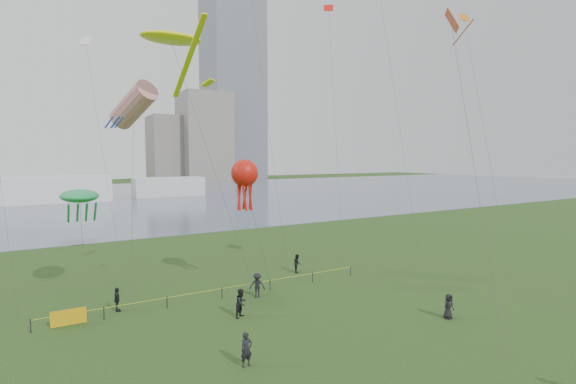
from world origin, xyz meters
TOP-DOWN VIEW (x-y plane):
  - ground_plane at (0.00, 0.00)m, footprint 400.00×400.00m
  - lake at (0.00, 100.00)m, footprint 400.00×120.00m
  - tower at (62.00, 168.00)m, footprint 24.00×24.00m
  - building_mid at (46.00, 162.00)m, footprint 20.00×20.00m
  - building_low at (32.00, 168.00)m, footprint 16.00×18.00m
  - pavilion_left at (-12.00, 95.00)m, footprint 22.00×8.00m
  - pavilion_right at (14.00, 98.00)m, footprint 18.00×7.00m
  - fence at (-9.58, 13.74)m, footprint 24.07×0.07m
  - spectator_a at (-3.66, 9.74)m, footprint 1.14×1.07m
  - spectator_b at (-1.08, 12.70)m, footprint 1.35×1.21m
  - spectator_c at (-10.50, 14.85)m, footprint 0.42×0.96m
  - spectator_d at (7.78, 2.80)m, footprint 0.81×0.54m
  - spectator_f at (-6.05, 3.68)m, footprint 0.66×0.46m
  - spectator_g at (5.03, 16.99)m, footprint 0.91×0.99m
  - kite_stingray at (-5.72, 17.49)m, footprint 7.26×9.91m
  - kite_windsock at (-7.67, 22.72)m, footprint 4.35×8.83m
  - kite_creature at (-12.29, 18.64)m, footprint 2.57×5.68m
  - kite_octopus at (-1.00, 14.98)m, footprint 2.67×2.39m
  - kite_delta at (9.74, 4.57)m, footprint 5.22×8.29m

SIDE VIEW (x-z plane):
  - ground_plane at x=0.00m, z-range 0.00..0.00m
  - lake at x=0.00m, z-range -0.02..0.06m
  - fence at x=-9.58m, z-range 0.03..1.08m
  - spectator_d at x=7.78m, z-range 0.00..1.62m
  - spectator_c at x=-10.50m, z-range 0.00..1.63m
  - spectator_g at x=5.03m, z-range 0.00..1.65m
  - spectator_f at x=-6.05m, z-range 0.00..1.73m
  - spectator_b at x=-1.08m, z-range 0.00..1.82m
  - spectator_a at x=-3.66m, z-range 0.00..1.87m
  - pavilion_right at x=14.00m, z-range 0.00..5.00m
  - pavilion_left at x=-12.00m, z-range 0.00..6.00m
  - kite_creature at x=-12.29m, z-range 3.56..11.62m
  - kite_octopus at x=-1.00m, z-range 3.96..14.18m
  - building_low at x=32.00m, z-range 0.00..28.00m
  - kite_windsock at x=-7.67m, z-range 6.37..23.12m
  - kite_delta at x=9.74m, z-range 8.50..28.76m
  - building_mid at x=46.00m, z-range 0.00..38.00m
  - kite_stingray at x=-5.72m, z-range 9.37..29.02m
  - tower at x=62.00m, z-range 0.00..120.00m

